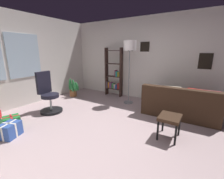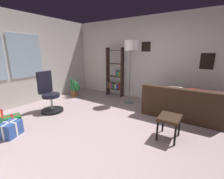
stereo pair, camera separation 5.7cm
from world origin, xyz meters
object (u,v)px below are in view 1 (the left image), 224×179
at_px(bookshelf, 114,75).
at_px(couch, 186,104).
at_px(office_chair, 49,97).
at_px(floor_lamp, 130,50).
at_px(gift_box_blue, 10,130).
at_px(potted_plant, 73,89).
at_px(gift_box_green, 12,122).
at_px(footstool, 170,119).

bearing_deg(bookshelf, couch, -100.47).
relative_size(couch, bookshelf, 1.03).
bearing_deg(office_chair, floor_lamp, -39.96).
height_order(couch, office_chair, office_chair).
height_order(gift_box_blue, office_chair, office_chair).
bearing_deg(gift_box_blue, couch, -41.87).
xyz_separation_m(couch, potted_plant, (-0.45, 3.54, 0.01)).
relative_size(office_chair, floor_lamp, 0.57).
distance_m(couch, floor_lamp, 2.08).
bearing_deg(gift_box_green, potted_plant, 12.61).
relative_size(footstool, gift_box_green, 1.15).
bearing_deg(bookshelf, potted_plant, 128.91).
height_order(bookshelf, potted_plant, bookshelf).
relative_size(office_chair, potted_plant, 1.63).
xyz_separation_m(footstool, potted_plant, (0.92, 3.43, -0.09)).
bearing_deg(bookshelf, office_chair, 163.70).
height_order(gift_box_blue, potted_plant, potted_plant).
relative_size(gift_box_green, bookshelf, 0.22).
bearing_deg(bookshelf, gift_box_blue, 176.53).
bearing_deg(gift_box_blue, gift_box_green, 62.00).
xyz_separation_m(couch, footstool, (-1.37, 0.11, 0.09)).
relative_size(gift_box_blue, office_chair, 0.39).
bearing_deg(couch, gift_box_blue, 138.13).
height_order(gift_box_blue, bookshelf, bookshelf).
bearing_deg(floor_lamp, bookshelf, 60.46).
bearing_deg(footstool, potted_plant, 74.99).
height_order(footstool, floor_lamp, floor_lamp).
height_order(couch, floor_lamp, floor_lamp).
xyz_separation_m(footstool, gift_box_green, (-1.34, 2.92, -0.25)).
distance_m(gift_box_green, office_chair, 1.00).
bearing_deg(gift_box_blue, bookshelf, -3.47).
height_order(office_chair, bookshelf, bookshelf).
bearing_deg(couch, potted_plant, 97.31).
distance_m(gift_box_green, potted_plant, 2.32).
bearing_deg(couch, office_chair, 119.86).
height_order(gift_box_blue, floor_lamp, floor_lamp).
height_order(gift_box_green, gift_box_blue, gift_box_blue).
xyz_separation_m(gift_box_green, floor_lamp, (2.70, -1.43, 1.48)).
bearing_deg(footstool, gift_box_green, 114.63).
relative_size(bookshelf, floor_lamp, 0.90).
distance_m(gift_box_green, gift_box_blue, 0.46).
distance_m(bookshelf, floor_lamp, 1.27).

